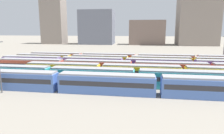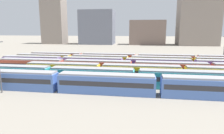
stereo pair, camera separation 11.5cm
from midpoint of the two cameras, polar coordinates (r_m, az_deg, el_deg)
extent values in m
plane|color=gray|center=(56.45, -13.07, -1.67)|extent=(600.00, 600.00, 0.00)
cube|color=#4C70BC|center=(44.82, -26.09, -3.47)|extent=(18.00, 3.00, 3.40)
cube|color=#2D2D33|center=(44.73, -26.14, -2.97)|extent=(17.20, 3.06, 0.90)
cube|color=#939399|center=(44.43, -26.29, -1.13)|extent=(17.60, 2.70, 0.35)
cube|color=#4C70BC|center=(37.55, -1.52, -4.96)|extent=(18.00, 3.00, 3.40)
cube|color=#2D2D33|center=(37.44, -1.52, -4.35)|extent=(17.20, 3.06, 0.90)
cube|color=#939399|center=(37.08, -1.53, -2.16)|extent=(17.60, 2.70, 0.35)
cube|color=#4C70BC|center=(39.05, 27.08, -5.54)|extent=(18.00, 3.00, 3.40)
cube|color=#2D2D33|center=(38.95, 27.13, -4.96)|extent=(17.20, 3.06, 0.90)
cube|color=#939399|center=(38.61, 27.32, -2.86)|extent=(17.60, 2.70, 0.35)
cube|color=teal|center=(51.26, -26.56, -1.84)|extent=(18.00, 3.00, 3.40)
cube|color=#2D2D33|center=(51.18, -26.60, -1.39)|extent=(17.20, 3.06, 0.90)
cube|color=#939399|center=(50.92, -26.73, 0.22)|extent=(17.60, 2.70, 0.35)
cube|color=teal|center=(43.30, -5.60, -2.88)|extent=(18.00, 3.00, 3.40)
cube|color=#2D2D33|center=(43.21, -5.61, -2.35)|extent=(17.20, 3.06, 0.90)
cube|color=#939399|center=(42.90, -5.64, -0.44)|extent=(17.60, 2.70, 0.35)
cube|color=teal|center=(42.86, 19.77, -3.61)|extent=(18.00, 3.00, 3.40)
cube|color=#2D2D33|center=(42.77, 19.80, -3.08)|extent=(17.20, 3.06, 0.90)
cube|color=#939399|center=(42.46, 19.93, -1.16)|extent=(17.60, 2.70, 0.35)
cube|color=yellow|center=(50.79, -13.60, -1.10)|extent=(18.00, 3.00, 3.40)
cube|color=#2D2D33|center=(50.71, -13.62, -0.65)|extent=(17.20, 3.06, 0.90)
cube|color=#939399|center=(50.45, -13.69, 0.99)|extent=(17.60, 2.70, 0.35)
cube|color=yellow|center=(47.08, 8.24, -1.83)|extent=(18.00, 3.00, 3.40)
cube|color=#2D2D33|center=(47.00, 8.25, -1.34)|extent=(17.20, 3.06, 0.90)
cube|color=#939399|center=(46.72, 8.30, 0.42)|extent=(17.60, 2.70, 0.35)
cube|color=#BC4C38|center=(60.43, -21.84, 0.29)|extent=(18.00, 3.00, 3.40)
cube|color=#2D2D33|center=(60.37, -21.87, 0.67)|extent=(17.20, 3.06, 0.90)
cube|color=#939399|center=(60.15, -21.96, 2.04)|extent=(17.60, 2.70, 0.35)
cube|color=#BC4C38|center=(53.45, -4.07, -0.24)|extent=(18.00, 3.00, 3.40)
cube|color=#2D2D33|center=(53.37, -4.08, 0.19)|extent=(17.20, 3.06, 0.90)
cube|color=#939399|center=(53.12, -4.10, 1.74)|extent=(17.60, 2.70, 0.35)
cube|color=#BC4C38|center=(52.68, 16.42, -0.82)|extent=(18.00, 3.00, 3.40)
cube|color=#2D2D33|center=(52.61, 16.45, -0.38)|extent=(17.20, 3.06, 0.90)
cube|color=#939399|center=(52.35, 16.53, 1.19)|extent=(17.60, 2.70, 0.35)
cube|color=#6B429E|center=(66.28, -21.71, 1.16)|extent=(18.00, 3.00, 3.40)
cube|color=#2D2D33|center=(66.22, -21.73, 1.51)|extent=(17.20, 3.06, 0.90)
cube|color=#939399|center=(66.02, -21.82, 2.76)|extent=(17.60, 2.70, 0.35)
cube|color=#6B429E|center=(59.07, -5.66, 0.79)|extent=(18.00, 3.00, 3.40)
cube|color=#2D2D33|center=(59.01, -5.66, 1.18)|extent=(17.20, 3.06, 0.90)
cube|color=#939399|center=(58.78, -5.69, 2.59)|extent=(17.60, 2.70, 0.35)
cube|color=#6B429E|center=(57.46, 12.94, 0.28)|extent=(18.00, 3.00, 3.40)
cube|color=#2D2D33|center=(57.39, 12.96, 0.68)|extent=(17.20, 3.06, 0.90)
cube|color=#939399|center=(57.16, 13.02, 2.13)|extent=(17.60, 2.70, 0.35)
cube|color=yellow|center=(70.19, -18.74, 1.85)|extent=(18.00, 3.00, 3.40)
cube|color=#2D2D33|center=(70.14, -18.76, 2.18)|extent=(17.20, 3.06, 0.90)
cube|color=#939399|center=(69.95, -18.83, 3.36)|extent=(17.60, 2.70, 0.35)
cube|color=yellow|center=(63.80, -3.46, 1.56)|extent=(18.00, 3.00, 3.40)
cube|color=#2D2D33|center=(63.73, -3.47, 1.92)|extent=(17.20, 3.06, 0.90)
cube|color=#939399|center=(63.52, -3.48, 3.23)|extent=(17.60, 2.70, 0.35)
cube|color=yellow|center=(62.66, 13.70, 1.10)|extent=(18.00, 3.00, 3.40)
cube|color=#2D2D33|center=(62.60, 13.71, 1.47)|extent=(17.20, 3.06, 0.90)
cube|color=#939399|center=(62.39, 13.77, 2.80)|extent=(17.60, 2.70, 0.35)
cube|color=#BC4C38|center=(73.93, -15.48, 2.45)|extent=(18.00, 3.00, 3.40)
cube|color=#2D2D33|center=(73.88, -15.49, 2.76)|extent=(17.20, 3.06, 0.90)
cube|color=#939399|center=(73.70, -15.55, 3.89)|extent=(17.60, 2.70, 0.35)
cube|color=#BC4C38|center=(68.46, -0.86, 2.21)|extent=(18.00, 3.00, 3.40)
cube|color=#2D2D33|center=(68.40, -0.86, 2.54)|extent=(17.20, 3.06, 0.90)
cube|color=#939399|center=(68.21, -0.86, 3.76)|extent=(17.60, 2.70, 0.35)
cube|color=#BC4C38|center=(67.99, 15.07, 1.78)|extent=(18.00, 3.00, 3.40)
cube|color=#2D2D33|center=(67.93, 15.08, 2.12)|extent=(17.20, 3.06, 0.90)
cube|color=#939399|center=(67.73, 15.14, 3.34)|extent=(17.60, 2.70, 0.35)
cylinder|color=#4C4C51|center=(74.75, 29.27, 4.11)|extent=(0.24, 0.24, 10.00)
cube|color=gray|center=(174.17, -16.12, 12.41)|extent=(17.73, 13.32, 36.38)
cube|color=slate|center=(162.56, -4.18, 11.17)|extent=(26.71, 17.15, 26.35)
cube|color=#7A665B|center=(158.62, 9.99, 9.63)|extent=(26.79, 13.36, 18.49)
cube|color=gray|center=(164.14, 23.43, 15.14)|extent=(27.82, 19.70, 53.80)
camera|label=1|loc=(0.06, -89.94, 0.01)|focal=32.16mm
camera|label=2|loc=(0.06, 90.06, -0.01)|focal=32.16mm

